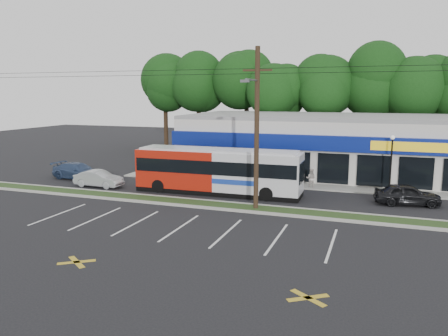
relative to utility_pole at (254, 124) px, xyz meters
name	(u,v)px	position (x,y,z in m)	size (l,w,h in m)	color
ground	(206,209)	(-2.83, -0.93, -5.41)	(120.00, 120.00, 0.00)	black
grass_strip	(211,205)	(-2.83, 0.07, -5.35)	(40.00, 1.60, 0.12)	#223817
curb_south	(207,208)	(-2.83, -0.78, -5.34)	(40.00, 0.25, 0.14)	#9E9E93
curb_north	(216,202)	(-2.83, 0.92, -5.34)	(40.00, 0.25, 0.14)	#9E9E93
sidewalk	(308,186)	(2.17, 8.07, -5.36)	(32.00, 2.20, 0.10)	#9E9E93
strip_mall	(326,144)	(2.67, 14.99, -2.76)	(25.00, 12.55, 5.30)	beige
utility_pole	(254,124)	(0.00, 0.00, 0.00)	(50.00, 2.77, 10.00)	black
lamp_post	(391,157)	(8.17, 7.87, -2.74)	(0.30, 0.30, 4.25)	black
tree_line	(325,83)	(1.17, 25.07, 3.00)	(46.76, 6.76, 11.83)	black
metrobus	(218,170)	(-3.67, 3.57, -3.68)	(12.25, 2.84, 3.28)	#A91B0D
car_dark	(407,194)	(9.20, 4.61, -4.71)	(1.66, 4.13, 1.41)	black
car_silver	(99,179)	(-13.28, 2.57, -4.77)	(1.36, 3.90, 1.29)	#A2A7AA
car_blue	(78,171)	(-16.82, 4.60, -4.72)	(1.95, 4.80, 1.39)	navy
pedestrian_a	(263,177)	(-0.83, 5.66, -4.43)	(0.72, 0.47, 1.97)	white
pedestrian_b	(311,178)	(2.48, 7.57, -4.64)	(0.75, 0.59, 1.55)	beige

